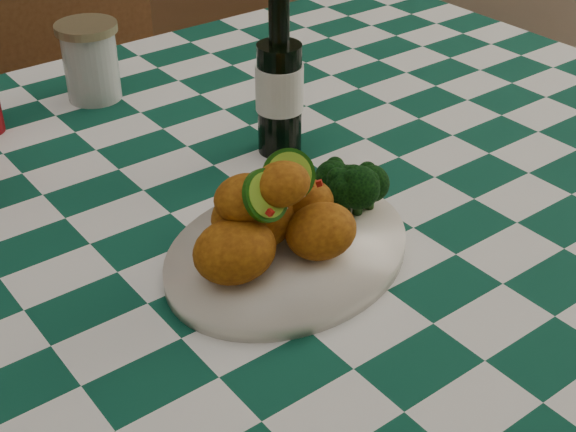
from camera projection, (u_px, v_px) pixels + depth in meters
plate at (288, 252)px, 0.86m from camera, size 0.34×0.29×0.02m
fried_chicken_pile at (277, 208)px, 0.82m from camera, size 0.16×0.12×0.10m
broccoli_side at (348, 190)px, 0.89m from camera, size 0.07×0.07×0.06m
mason_jar at (91, 62)px, 1.17m from camera, size 0.10×0.10×0.12m
beer_bottle at (279, 74)px, 1.01m from camera, size 0.08×0.08×0.22m
wooden_chair_right at (131, 154)px, 1.77m from camera, size 0.45×0.47×0.88m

